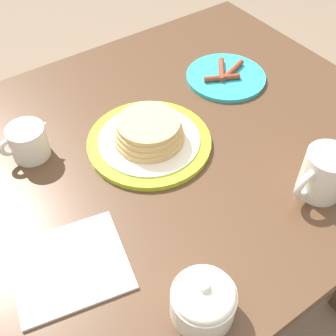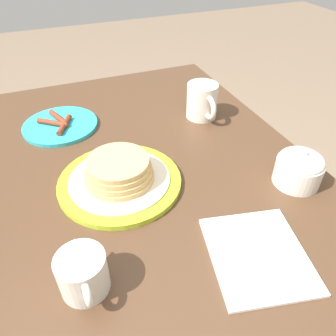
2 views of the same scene
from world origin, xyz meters
TOP-DOWN VIEW (x-y plane):
  - dining_table at (0.00, 0.00)m, footprint 1.19×0.84m
  - pancake_plate at (-0.04, -0.02)m, footprint 0.26×0.26m
  - side_plate_bacon at (-0.32, -0.11)m, footprint 0.20×0.20m
  - coffee_mug at (-0.23, 0.27)m, footprint 0.12×0.08m
  - creamer_pitcher at (0.18, -0.13)m, footprint 0.11×0.08m
  - sugar_bowl at (0.10, 0.33)m, footprint 0.10×0.10m
  - napkin at (0.23, 0.15)m, footprint 0.21×0.19m

SIDE VIEW (x-z plane):
  - dining_table at x=0.00m, z-range 0.23..0.96m
  - napkin at x=0.23m, z-range 0.72..0.73m
  - side_plate_bacon at x=-0.32m, z-range 0.72..0.74m
  - pancake_plate at x=-0.04m, z-range 0.71..0.78m
  - creamer_pitcher at x=0.18m, z-range 0.72..0.80m
  - sugar_bowl at x=0.10m, z-range 0.72..0.80m
  - coffee_mug at x=-0.23m, z-range 0.72..0.82m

